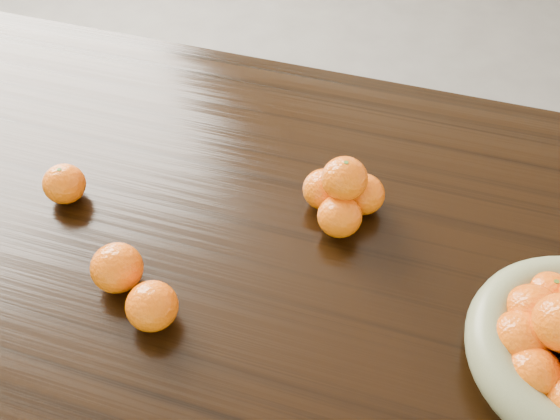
% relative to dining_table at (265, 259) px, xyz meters
% --- Properties ---
extents(ground, '(5.00, 5.00, 0.00)m').
position_rel_dining_table_xyz_m(ground, '(0.00, 0.00, -0.66)').
color(ground, '#575452').
rests_on(ground, ground).
extents(dining_table, '(2.00, 1.00, 0.75)m').
position_rel_dining_table_xyz_m(dining_table, '(0.00, 0.00, 0.00)').
color(dining_table, black).
rests_on(dining_table, ground).
extents(orange_pyramid, '(0.15, 0.14, 0.13)m').
position_rel_dining_table_xyz_m(orange_pyramid, '(0.12, 0.08, 0.14)').
color(orange_pyramid, orange).
rests_on(orange_pyramid, dining_table).
extents(loose_orange_0, '(0.08, 0.08, 0.07)m').
position_rel_dining_table_xyz_m(loose_orange_0, '(-0.37, -0.04, 0.13)').
color(loose_orange_0, orange).
rests_on(loose_orange_0, dining_table).
extents(loose_orange_1, '(0.08, 0.08, 0.08)m').
position_rel_dining_table_xyz_m(loose_orange_1, '(-0.19, -0.18, 0.13)').
color(loose_orange_1, orange).
rests_on(loose_orange_1, dining_table).
extents(loose_orange_2, '(0.08, 0.08, 0.08)m').
position_rel_dining_table_xyz_m(loose_orange_2, '(-0.10, -0.23, 0.13)').
color(loose_orange_2, orange).
rests_on(loose_orange_2, dining_table).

